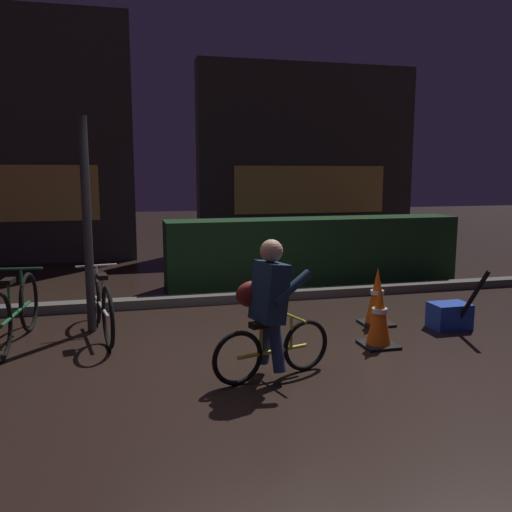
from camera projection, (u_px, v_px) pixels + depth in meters
ground_plane at (251, 353)px, 5.45m from camera, size 40.00×40.00×0.00m
sidewalk_curb at (214, 299)px, 7.55m from camera, size 12.00×0.24×0.12m
hedge_row at (314, 251)px, 8.77m from camera, size 4.80×0.70×1.08m
storefront_left at (10, 138)px, 10.51m from camera, size 4.69×0.54×4.94m
storefront_right at (308, 158)px, 12.77m from camera, size 5.24×0.54×4.28m
street_post at (87, 226)px, 6.03m from camera, size 0.10×0.10×2.42m
parked_bike_left_mid at (16, 312)px, 5.68m from camera, size 0.46×1.70×0.78m
parked_bike_center_left at (101, 305)px, 6.01m from camera, size 0.46×1.64×0.76m
traffic_cone_near at (379, 316)px, 5.63m from camera, size 0.36×0.36×0.68m
traffic_cone_far at (377, 297)px, 6.44m from camera, size 0.36×0.36×0.70m
blue_crate at (449, 316)px, 6.31m from camera, size 0.44×0.32×0.30m
cyclist at (269, 309)px, 4.73m from camera, size 1.16×0.50×1.25m
closed_umbrella at (471, 301)px, 6.06m from camera, size 0.19×0.45×0.77m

